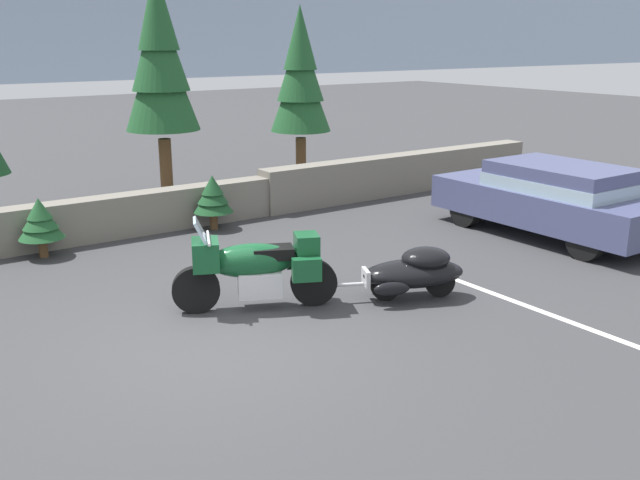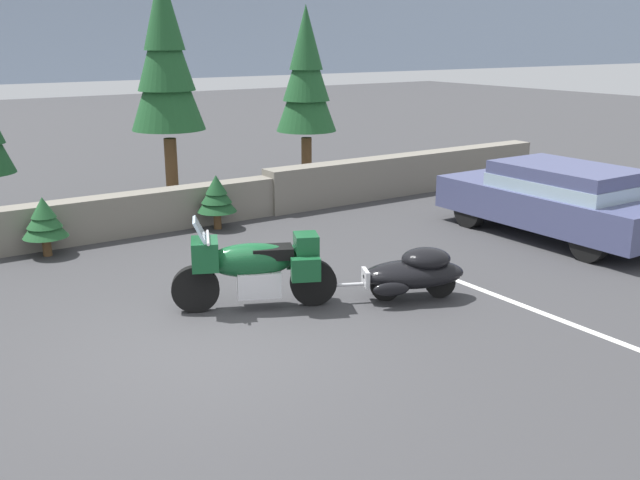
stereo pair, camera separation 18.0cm
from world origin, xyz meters
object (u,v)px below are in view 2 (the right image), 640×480
at_px(pine_tree_tall, 165,58).
at_px(car_shaped_trailer, 414,272).
at_px(pine_tree_far_right, 306,76).
at_px(touring_motorcycle, 254,266).
at_px(sedan_at_right_edge, 557,198).

bearing_deg(pine_tree_tall, car_shaped_trailer, -86.73).
height_order(car_shaped_trailer, pine_tree_tall, pine_tree_tall).
bearing_deg(pine_tree_far_right, touring_motorcycle, -127.91).
bearing_deg(pine_tree_tall, touring_motorcycle, -103.55).
xyz_separation_m(touring_motorcycle, car_shaped_trailer, (2.10, -0.96, -0.21)).
distance_m(touring_motorcycle, car_shaped_trailer, 2.32).
height_order(car_shaped_trailer, sedan_at_right_edge, sedan_at_right_edge).
distance_m(sedan_at_right_edge, pine_tree_tall, 8.72).
xyz_separation_m(car_shaped_trailer, pine_tree_tall, (-0.45, 7.83, 2.83)).
xyz_separation_m(car_shaped_trailer, sedan_at_right_edge, (4.43, 1.03, 0.36)).
bearing_deg(touring_motorcycle, pine_tree_tall, 76.45).
distance_m(car_shaped_trailer, pine_tree_tall, 8.34).
relative_size(touring_motorcycle, sedan_at_right_edge, 0.48).
relative_size(sedan_at_right_edge, pine_tree_far_right, 1.01).
bearing_deg(car_shaped_trailer, sedan_at_right_edge, 13.14).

